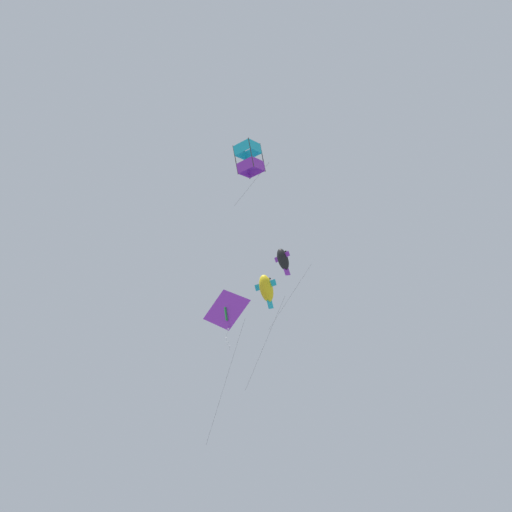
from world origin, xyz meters
name	(u,v)px	position (x,y,z in m)	size (l,w,h in m)	color
kite_fish_upper_right	(283,259)	(-0.15, -0.74, 19.97)	(2.72, 2.20, 6.46)	black
kite_fish_highest	(266,289)	(2.08, -4.03, 19.68)	(2.87, 1.84, 8.84)	yellow
kite_box_near_left	(249,159)	(0.77, 3.68, 25.48)	(2.46, 2.27, 5.62)	#1EB2C6
kite_delta_near_right	(227,311)	(4.77, -3.16, 17.92)	(3.34, 2.25, 10.66)	purple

